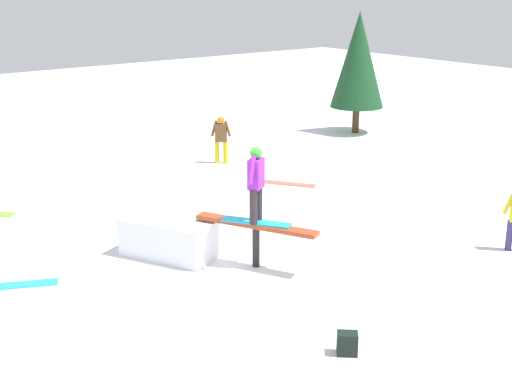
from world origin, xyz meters
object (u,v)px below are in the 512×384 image
at_px(bystander_brown, 221,137).
at_px(loose_snowboard_cyan, 17,285).
at_px(loose_snowboard_coral, 289,184).
at_px(backpack_on_snow, 347,344).
at_px(pine_tree_far, 358,60).
at_px(main_rider_on_rail, 256,185).
at_px(rail_feature, 256,230).

xyz_separation_m(bystander_brown, loose_snowboard_cyan, (4.75, -7.84, -0.76)).
distance_m(loose_snowboard_coral, backpack_on_snow, 8.76).
bearing_deg(loose_snowboard_coral, pine_tree_far, -93.50).
bearing_deg(main_rider_on_rail, pine_tree_far, 93.28).
distance_m(loose_snowboard_cyan, loose_snowboard_coral, 8.17).
distance_m(main_rider_on_rail, loose_snowboard_coral, 5.78).
height_order(bystander_brown, backpack_on_snow, bystander_brown).
height_order(backpack_on_snow, pine_tree_far, pine_tree_far).
xyz_separation_m(loose_snowboard_cyan, loose_snowboard_coral, (-1.87, 7.96, 0.00)).
bearing_deg(pine_tree_far, loose_snowboard_coral, -60.24).
xyz_separation_m(backpack_on_snow, pine_tree_far, (-10.61, 11.04, 2.34)).
bearing_deg(backpack_on_snow, pine_tree_far, -94.32).
bearing_deg(rail_feature, bystander_brown, 124.47).
bearing_deg(loose_snowboard_coral, loose_snowboard_cyan, 69.95).
bearing_deg(main_rider_on_rail, rail_feature, 0.00).
relative_size(bystander_brown, loose_snowboard_cyan, 0.98).
height_order(loose_snowboard_coral, pine_tree_far, pine_tree_far).
xyz_separation_m(main_rider_on_rail, loose_snowboard_cyan, (-1.92, -3.89, -1.60)).
xyz_separation_m(main_rider_on_rail, pine_tree_far, (-7.23, 10.08, 0.90)).
relative_size(rail_feature, loose_snowboard_cyan, 1.66).
height_order(loose_snowboard_cyan, loose_snowboard_coral, same).
bearing_deg(rail_feature, backpack_on_snow, -40.91).
distance_m(bystander_brown, pine_tree_far, 6.39).
height_order(bystander_brown, loose_snowboard_cyan, bystander_brown).
xyz_separation_m(rail_feature, main_rider_on_rail, (0.00, 0.00, 0.87)).
relative_size(main_rider_on_rail, bystander_brown, 1.06).
distance_m(bystander_brown, loose_snowboard_cyan, 9.19).
relative_size(rail_feature, pine_tree_far, 0.57).
distance_m(loose_snowboard_cyan, pine_tree_far, 15.14).
bearing_deg(main_rider_on_rail, loose_snowboard_coral, 100.62).
bearing_deg(main_rider_on_rail, loose_snowboard_cyan, -148.71).
relative_size(main_rider_on_rail, loose_snowboard_cyan, 1.03).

